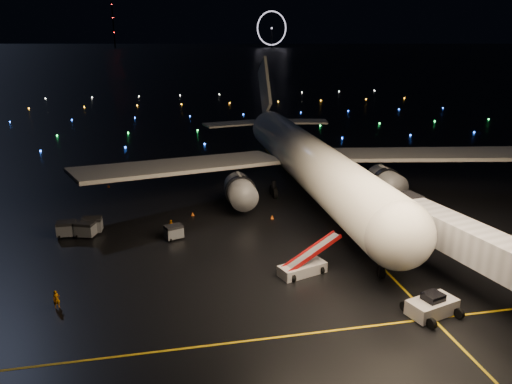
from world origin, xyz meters
TOP-DOWN VIEW (x-y plane):
  - ground at (0.00, 300.00)m, footprint 2000.00×2000.00m
  - lane_centre at (12.00, 15.00)m, footprint 0.25×80.00m
  - lane_cross at (-5.00, -10.00)m, footprint 60.00×0.25m
  - airliner at (11.10, 26.33)m, footprint 66.15×62.88m
  - pushback_tug at (12.20, -9.38)m, footprint 4.69×3.33m
  - belt_loader at (3.53, 0.09)m, footprint 7.32×4.06m
  - crew_a at (-19.38, -1.76)m, footprint 0.71×0.62m
  - crew_c at (-8.87, 12.87)m, footprint 1.14×1.14m
  - safety_cone_0 at (4.13, 15.70)m, footprint 0.53×0.53m
  - safety_cone_1 at (6.49, 25.50)m, footprint 0.52×0.52m
  - safety_cone_2 at (-5.86, 18.94)m, footprint 0.57×0.57m
  - safety_cone_3 at (-17.66, 34.15)m, footprint 0.49×0.49m
  - ferris_wheel at (170.00, 720.00)m, footprint 49.33×16.80m
  - radio_mast at (-60.00, 740.00)m, footprint 1.80×1.80m
  - taxiway_lights at (0.00, 106.00)m, footprint 164.00×92.00m
  - baggage_cart_0 at (-8.61, 11.60)m, footprint 2.34×1.99m
  - baggage_cart_1 at (-18.13, 15.52)m, footprint 2.36×1.74m
  - baggage_cart_2 at (-20.94, 14.84)m, footprint 2.22×1.57m
  - baggage_cart_3 at (-18.79, 14.31)m, footprint 2.54×2.15m

SIDE VIEW (x-z plane):
  - ground at x=0.00m, z-range 0.00..0.00m
  - lane_centre at x=12.00m, z-range 0.00..0.02m
  - lane_cross at x=-5.00m, z-range 0.00..0.02m
  - taxiway_lights at x=0.00m, z-range 0.00..0.36m
  - safety_cone_1 at x=6.49m, z-range 0.00..0.46m
  - safety_cone_3 at x=-17.66m, z-range 0.00..0.49m
  - safety_cone_2 at x=-5.86m, z-range 0.00..0.52m
  - safety_cone_0 at x=4.13m, z-range 0.00..0.54m
  - crew_a at x=-19.38m, z-range 0.00..1.63m
  - baggage_cart_0 at x=-8.61m, z-range 0.00..1.68m
  - baggage_cart_3 at x=-18.79m, z-range 0.00..1.83m
  - baggage_cart_2 at x=-20.94m, z-range 0.00..1.87m
  - baggage_cart_1 at x=-18.13m, z-range 0.00..1.90m
  - crew_c at x=-8.87m, z-range 0.00..1.95m
  - pushback_tug at x=12.20m, z-range 0.00..2.01m
  - belt_loader at x=3.53m, z-range 0.00..3.43m
  - airliner at x=11.10m, z-range 0.00..18.63m
  - ferris_wheel at x=170.00m, z-range 0.00..52.00m
  - radio_mast at x=-60.00m, z-range 0.00..64.00m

